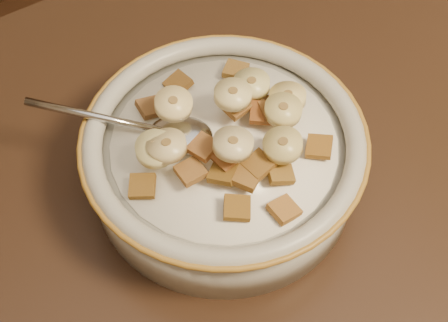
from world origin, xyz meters
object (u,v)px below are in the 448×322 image
table (326,305)px  cereal_bowl (224,163)px  chair (6,61)px  spoon (181,135)px

table → cereal_bowl: 0.15m
chair → spoon: (0.05, -0.52, 0.34)m
chair → spoon: 0.62m
table → cereal_bowl: size_ratio=6.17×
cereal_bowl → table: bearing=-84.8°
spoon → cereal_bowl: bearing=90.0°
cereal_bowl → spoon: 0.05m
chair → cereal_bowl: (0.08, -0.55, 0.30)m
table → spoon: 0.18m
cereal_bowl → spoon: size_ratio=4.17×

